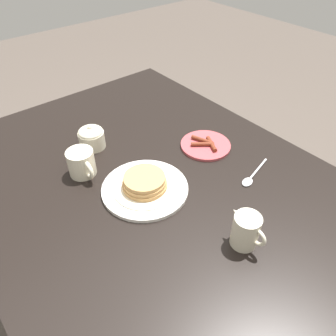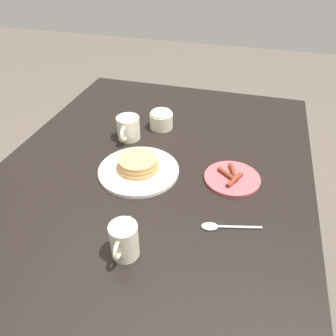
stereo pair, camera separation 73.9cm
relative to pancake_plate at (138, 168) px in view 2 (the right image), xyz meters
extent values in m
plane|color=#51473F|center=(0.03, 0.04, -0.78)|extent=(8.00, 8.00, 0.00)
cube|color=black|center=(0.03, 0.04, -0.03)|extent=(1.45, 1.01, 0.03)
cube|color=black|center=(-0.64, -0.41, -0.41)|extent=(0.07, 0.07, 0.73)
cube|color=black|center=(-0.64, 0.49, -0.41)|extent=(0.07, 0.07, 0.73)
cylinder|color=white|center=(0.00, 0.00, -0.01)|extent=(0.26, 0.26, 0.01)
cylinder|color=beige|center=(0.00, 0.00, 0.00)|extent=(0.19, 0.19, 0.00)
cylinder|color=tan|center=(0.00, 0.00, 0.00)|extent=(0.13, 0.13, 0.01)
cylinder|color=tan|center=(0.00, 0.00, 0.02)|extent=(0.13, 0.13, 0.01)
cylinder|color=tan|center=(0.00, 0.00, 0.03)|extent=(0.12, 0.12, 0.01)
cylinder|color=#B2474C|center=(-0.04, 0.30, -0.01)|extent=(0.18, 0.18, 0.01)
cylinder|color=maroon|center=(-0.06, 0.30, 0.00)|extent=(0.08, 0.04, 0.01)
cylinder|color=maroon|center=(-0.02, 0.30, 0.00)|extent=(0.08, 0.05, 0.01)
cylinder|color=maroon|center=(-0.04, 0.28, 0.00)|extent=(0.06, 0.07, 0.01)
cylinder|color=beige|center=(-0.19, -0.11, 0.02)|extent=(0.08, 0.08, 0.08)
torus|color=beige|center=(-0.15, -0.11, 0.02)|extent=(0.06, 0.01, 0.06)
cylinder|color=brown|center=(-0.19, -0.11, 0.06)|extent=(0.07, 0.07, 0.00)
cylinder|color=beige|center=(0.31, 0.08, 0.03)|extent=(0.07, 0.07, 0.09)
cone|color=beige|center=(0.28, 0.08, 0.06)|extent=(0.04, 0.03, 0.04)
torus|color=beige|center=(0.35, 0.08, 0.04)|extent=(0.05, 0.01, 0.05)
cylinder|color=beige|center=(-0.29, -0.01, 0.01)|extent=(0.09, 0.09, 0.06)
ellipsoid|color=beige|center=(-0.29, -0.01, 0.04)|extent=(0.08, 0.08, 0.03)
sphere|color=beige|center=(-0.29, -0.01, 0.06)|extent=(0.02, 0.02, 0.02)
cylinder|color=silver|center=(0.16, 0.34, -0.01)|extent=(0.03, 0.11, 0.01)
ellipsoid|color=silver|center=(0.17, 0.26, -0.01)|extent=(0.04, 0.05, 0.01)
camera|label=1|loc=(0.59, -0.40, 0.67)|focal=35.00mm
camera|label=2|loc=(0.78, 0.32, 0.63)|focal=35.00mm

